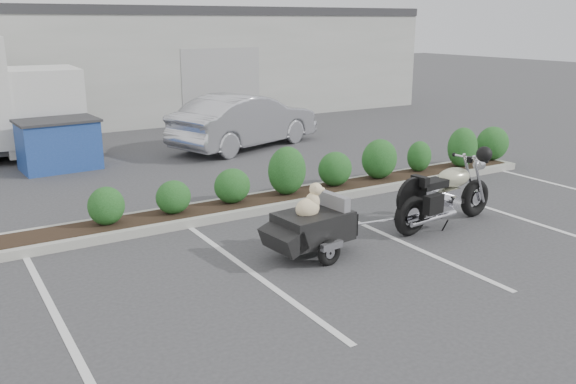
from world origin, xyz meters
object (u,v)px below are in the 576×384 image
pet_trailer (312,225)px  sedan (245,121)px  dumpster (59,144)px  motorcycle (446,195)px

pet_trailer → sedan: sedan is taller
sedan → dumpster: 5.12m
motorcycle → dumpster: bearing=115.6°
pet_trailer → sedan: (3.00, 8.02, 0.27)m
motorcycle → dumpster: (-4.90, 7.99, 0.06)m
motorcycle → dumpster: size_ratio=1.27×
sedan → dumpster: bearing=71.3°
pet_trailer → sedan: 8.57m
motorcycle → sedan: size_ratio=0.53×
motorcycle → pet_trailer: (-2.79, 0.02, -0.07)m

